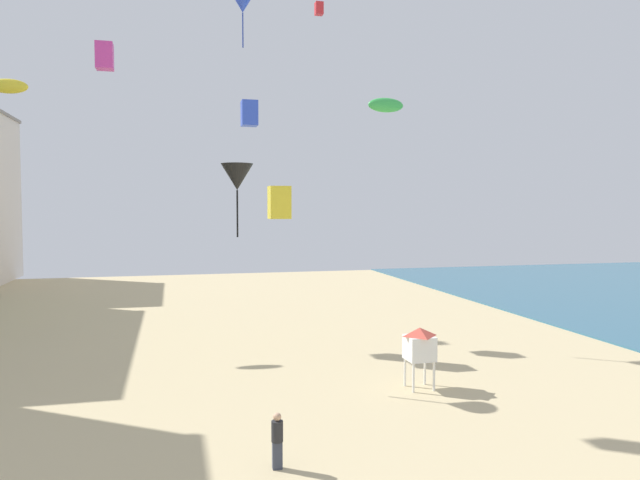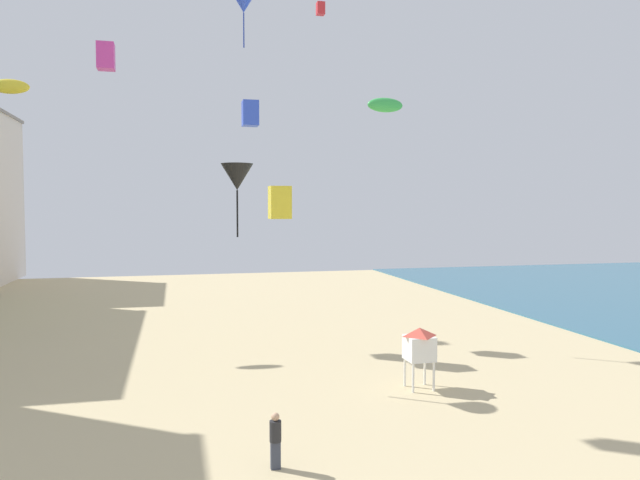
{
  "view_description": "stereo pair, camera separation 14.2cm",
  "coord_description": "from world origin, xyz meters",
  "px_view_note": "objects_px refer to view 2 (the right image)",
  "views": [
    {
      "loc": [
        -0.47,
        -8.58,
        7.48
      ],
      "look_at": [
        5.92,
        17.1,
        6.07
      ],
      "focal_mm": 33.62,
      "sensor_mm": 36.0,
      "label": 1
    },
    {
      "loc": [
        -0.33,
        -8.61,
        7.48
      ],
      "look_at": [
        5.92,
        17.1,
        6.07
      ],
      "focal_mm": 33.62,
      "sensor_mm": 36.0,
      "label": 2
    }
  ],
  "objects_px": {
    "kite_yellow_parafoil": "(9,86)",
    "kite_red_box": "(321,9)",
    "kite_yellow_box": "(280,203)",
    "kite_blue_delta": "(244,3)",
    "kite_flyer": "(275,437)",
    "kite_blue_box": "(250,113)",
    "kite_black_delta": "(237,177)",
    "kite_magenta_box": "(106,56)",
    "kite_green_parafoil": "(385,105)",
    "lifeguard_stand": "(419,345)"
  },
  "relations": [
    {
      "from": "kite_blue_delta",
      "to": "kite_black_delta",
      "type": "relative_size",
      "value": 1.02
    },
    {
      "from": "kite_blue_box",
      "to": "kite_magenta_box",
      "type": "distance_m",
      "value": 9.42
    },
    {
      "from": "kite_magenta_box",
      "to": "kite_red_box",
      "type": "relative_size",
      "value": 1.57
    },
    {
      "from": "kite_blue_delta",
      "to": "kite_black_delta",
      "type": "xyz_separation_m",
      "value": [
        -1.53,
        -10.51,
        -10.91
      ]
    },
    {
      "from": "kite_green_parafoil",
      "to": "kite_magenta_box",
      "type": "distance_m",
      "value": 21.34
    },
    {
      "from": "lifeguard_stand",
      "to": "kite_black_delta",
      "type": "bearing_deg",
      "value": 166.24
    },
    {
      "from": "lifeguard_stand",
      "to": "kite_yellow_box",
      "type": "height_order",
      "value": "kite_yellow_box"
    },
    {
      "from": "kite_flyer",
      "to": "kite_yellow_box",
      "type": "height_order",
      "value": "kite_yellow_box"
    },
    {
      "from": "kite_magenta_box",
      "to": "kite_red_box",
      "type": "height_order",
      "value": "kite_red_box"
    },
    {
      "from": "kite_blue_box",
      "to": "kite_red_box",
      "type": "distance_m",
      "value": 18.38
    },
    {
      "from": "kite_red_box",
      "to": "kite_yellow_parafoil",
      "type": "bearing_deg",
      "value": -150.51
    },
    {
      "from": "kite_yellow_box",
      "to": "kite_blue_delta",
      "type": "distance_m",
      "value": 13.37
    },
    {
      "from": "kite_red_box",
      "to": "kite_flyer",
      "type": "bearing_deg",
      "value": -105.95
    },
    {
      "from": "lifeguard_stand",
      "to": "kite_blue_delta",
      "type": "height_order",
      "value": "kite_blue_delta"
    },
    {
      "from": "kite_magenta_box",
      "to": "kite_blue_delta",
      "type": "bearing_deg",
      "value": -12.26
    },
    {
      "from": "kite_blue_delta",
      "to": "kite_yellow_parafoil",
      "type": "height_order",
      "value": "kite_blue_delta"
    },
    {
      "from": "kite_flyer",
      "to": "kite_magenta_box",
      "type": "relative_size",
      "value": 1.04
    },
    {
      "from": "kite_flyer",
      "to": "kite_yellow_box",
      "type": "relative_size",
      "value": 0.97
    },
    {
      "from": "kite_green_parafoil",
      "to": "kite_black_delta",
      "type": "bearing_deg",
      "value": 134.89
    },
    {
      "from": "kite_yellow_parafoil",
      "to": "kite_black_delta",
      "type": "bearing_deg",
      "value": -43.09
    },
    {
      "from": "kite_green_parafoil",
      "to": "kite_yellow_parafoil",
      "type": "relative_size",
      "value": 0.65
    },
    {
      "from": "kite_red_box",
      "to": "kite_yellow_box",
      "type": "xyz_separation_m",
      "value": [
        -6.5,
        -17.75,
        -16.0
      ]
    },
    {
      "from": "kite_flyer",
      "to": "kite_yellow_parafoil",
      "type": "distance_m",
      "value": 26.73
    },
    {
      "from": "kite_blue_box",
      "to": "kite_black_delta",
      "type": "height_order",
      "value": "kite_blue_box"
    },
    {
      "from": "kite_magenta_box",
      "to": "kite_black_delta",
      "type": "xyz_separation_m",
      "value": [
        6.52,
        -12.25,
        -7.72
      ]
    },
    {
      "from": "kite_flyer",
      "to": "kite_blue_delta",
      "type": "distance_m",
      "value": 27.4
    },
    {
      "from": "kite_green_parafoil",
      "to": "kite_yellow_parafoil",
      "type": "distance_m",
      "value": 22.89
    },
    {
      "from": "kite_flyer",
      "to": "kite_black_delta",
      "type": "distance_m",
      "value": 12.26
    },
    {
      "from": "kite_magenta_box",
      "to": "kite_yellow_box",
      "type": "distance_m",
      "value": 14.81
    },
    {
      "from": "lifeguard_stand",
      "to": "kite_flyer",
      "type": "bearing_deg",
      "value": -128.36
    },
    {
      "from": "lifeguard_stand",
      "to": "kite_yellow_box",
      "type": "relative_size",
      "value": 1.51
    },
    {
      "from": "kite_magenta_box",
      "to": "kite_blue_box",
      "type": "bearing_deg",
      "value": -18.82
    },
    {
      "from": "kite_magenta_box",
      "to": "kite_green_parafoil",
      "type": "bearing_deg",
      "value": -56.35
    },
    {
      "from": "kite_flyer",
      "to": "kite_blue_box",
      "type": "height_order",
      "value": "kite_blue_box"
    },
    {
      "from": "lifeguard_stand",
      "to": "kite_blue_box",
      "type": "relative_size",
      "value": 1.74
    },
    {
      "from": "kite_green_parafoil",
      "to": "kite_magenta_box",
      "type": "relative_size",
      "value": 0.86
    },
    {
      "from": "kite_red_box",
      "to": "kite_yellow_box",
      "type": "relative_size",
      "value": 0.59
    },
    {
      "from": "kite_yellow_parafoil",
      "to": "kite_red_box",
      "type": "bearing_deg",
      "value": 29.49
    },
    {
      "from": "kite_yellow_box",
      "to": "kite_black_delta",
      "type": "distance_m",
      "value": 5.45
    },
    {
      "from": "kite_magenta_box",
      "to": "kite_red_box",
      "type": "xyz_separation_m",
      "value": [
        15.68,
        10.13,
        7.23
      ]
    },
    {
      "from": "kite_flyer",
      "to": "kite_yellow_parafoil",
      "type": "xyz_separation_m",
      "value": [
        -11.55,
        20.09,
        13.31
      ]
    },
    {
      "from": "kite_flyer",
      "to": "kite_green_parafoil",
      "type": "height_order",
      "value": "kite_green_parafoil"
    },
    {
      "from": "kite_green_parafoil",
      "to": "kite_flyer",
      "type": "bearing_deg",
      "value": -137.74
    },
    {
      "from": "kite_yellow_box",
      "to": "kite_black_delta",
      "type": "xyz_separation_m",
      "value": [
        -2.66,
        -4.63,
        1.05
      ]
    },
    {
      "from": "kite_yellow_parafoil",
      "to": "kite_blue_box",
      "type": "bearing_deg",
      "value": -5.57
    },
    {
      "from": "kite_green_parafoil",
      "to": "kite_blue_box",
      "type": "bearing_deg",
      "value": 102.49
    },
    {
      "from": "kite_yellow_parafoil",
      "to": "kite_yellow_box",
      "type": "bearing_deg",
      "value": -23.32
    },
    {
      "from": "kite_yellow_box",
      "to": "kite_yellow_parafoil",
      "type": "bearing_deg",
      "value": 156.68
    },
    {
      "from": "kite_green_parafoil",
      "to": "kite_magenta_box",
      "type": "height_order",
      "value": "kite_magenta_box"
    },
    {
      "from": "kite_black_delta",
      "to": "kite_yellow_parafoil",
      "type": "bearing_deg",
      "value": 136.91
    }
  ]
}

